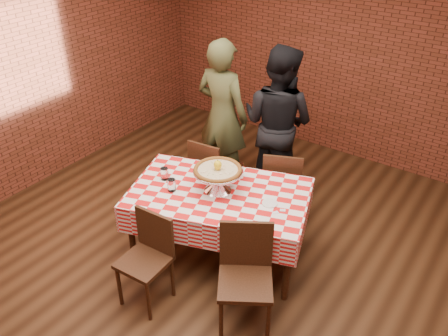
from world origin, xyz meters
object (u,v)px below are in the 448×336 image
at_px(diner_olive, 222,115).
at_px(pizza, 218,170).
at_px(water_glass_right, 164,174).
at_px(water_glass_left, 172,185).
at_px(chair_far_right, 282,184).
at_px(condiment_caddy, 238,171).
at_px(chair_far_left, 212,172).
at_px(diner_black, 278,123).
at_px(table, 219,224).
at_px(chair_near_right, 245,282).
at_px(chair_near_left, 144,263).
at_px(pizza_stand, 218,180).

bearing_deg(diner_olive, pizza, 122.48).
bearing_deg(diner_olive, water_glass_right, 97.66).
height_order(water_glass_left, chair_far_right, chair_far_right).
xyz_separation_m(condiment_caddy, chair_far_left, (-0.58, 0.36, -0.40)).
relative_size(chair_far_right, diner_black, 0.49).
bearing_deg(table, water_glass_right, -167.63).
distance_m(condiment_caddy, diner_olive, 1.11).
bearing_deg(diner_black, chair_near_right, 113.46).
xyz_separation_m(table, water_glass_right, (-0.57, -0.12, 0.44)).
xyz_separation_m(table, pizza, (-0.03, 0.03, 0.60)).
relative_size(condiment_caddy, chair_far_right, 0.17).
bearing_deg(diner_olive, chair_near_left, 105.30).
xyz_separation_m(pizza_stand, water_glass_left, (-0.35, -0.26, -0.04)).
xyz_separation_m(chair_near_left, diner_black, (0.04, 2.21, 0.47)).
bearing_deg(water_glass_right, diner_black, 73.34).
relative_size(chair_far_left, diner_olive, 0.48).
distance_m(pizza_stand, water_glass_left, 0.44).
distance_m(chair_far_right, diner_black, 0.72).
relative_size(table, chair_near_right, 1.78).
height_order(water_glass_left, chair_near_left, water_glass_left).
relative_size(water_glass_right, condiment_caddy, 0.82).
xyz_separation_m(pizza, diner_black, (-0.10, 1.30, -0.07)).
distance_m(pizza_stand, diner_olive, 1.31).
bearing_deg(chair_far_left, pizza, 124.86).
bearing_deg(chair_near_left, pizza, 78.48).
height_order(diner_olive, diner_black, diner_olive).
distance_m(condiment_caddy, diner_black, 1.03).
height_order(chair_near_left, chair_near_right, chair_near_right).
xyz_separation_m(table, diner_black, (-0.13, 1.33, 0.53)).
bearing_deg(pizza, water_glass_right, -164.28).
relative_size(condiment_caddy, diner_black, 0.08).
xyz_separation_m(chair_far_right, diner_olive, (-0.95, 0.22, 0.47)).
bearing_deg(chair_far_left, chair_near_left, 99.27).
bearing_deg(diner_olive, table, 123.02).
relative_size(water_glass_right, chair_near_left, 0.14).
distance_m(table, pizza, 0.60).
relative_size(water_glass_right, chair_near_right, 0.13).
bearing_deg(chair_near_left, chair_far_left, 101.87).
bearing_deg(diner_black, chair_far_left, 56.42).
distance_m(water_glass_left, diner_black, 1.59).
distance_m(water_glass_right, diner_black, 1.52).
bearing_deg(pizza_stand, chair_near_right, -40.69).
distance_m(water_glass_left, chair_far_left, 1.00).
xyz_separation_m(water_glass_left, chair_far_left, (-0.20, 0.91, -0.39)).
distance_m(water_glass_right, chair_far_left, 0.88).
xyz_separation_m(chair_far_left, diner_black, (0.44, 0.66, 0.47)).
xyz_separation_m(pizza, condiment_caddy, (0.03, 0.28, -0.14)).
distance_m(condiment_caddy, chair_far_left, 0.79).
height_order(water_glass_right, diner_olive, diner_olive).
bearing_deg(chair_far_left, water_glass_right, 85.46).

